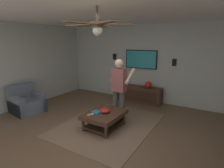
# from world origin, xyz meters

# --- Properties ---
(ground_plane) EXTENTS (7.98, 7.98, 0.00)m
(ground_plane) POSITION_xyz_m (0.00, 0.00, 0.00)
(ground_plane) COLOR brown
(wall_back_tv) EXTENTS (0.10, 6.85, 2.63)m
(wall_back_tv) POSITION_xyz_m (3.16, 0.00, 1.31)
(wall_back_tv) COLOR #B2B7AD
(wall_back_tv) RESTS_ON ground
(wall_side_far) EXTENTS (6.43, 0.10, 2.63)m
(wall_side_far) POSITION_xyz_m (0.00, 3.38, 1.31)
(wall_side_far) COLOR #B2B7AD
(wall_side_far) RESTS_ON ground
(ceiling_slab) EXTENTS (6.43, 6.85, 0.10)m
(ceiling_slab) POSITION_xyz_m (0.00, 0.00, 2.68)
(ceiling_slab) COLOR white
(area_rug) EXTENTS (2.72, 2.09, 0.01)m
(area_rug) POSITION_xyz_m (0.75, 0.26, 0.01)
(area_rug) COLOR #7A604C
(area_rug) RESTS_ON ground
(armchair) EXTENTS (0.89, 0.90, 0.82)m
(armchair) POSITION_xyz_m (0.21, 2.82, 0.28)
(armchair) COLOR slate
(armchair) RESTS_ON ground
(coffee_table) EXTENTS (1.00, 0.80, 0.40)m
(coffee_table) POSITION_xyz_m (0.55, 0.26, 0.30)
(coffee_table) COLOR #422B1C
(coffee_table) RESTS_ON ground
(media_console) EXTENTS (0.45, 1.70, 0.55)m
(media_console) POSITION_xyz_m (2.83, 0.39, 0.28)
(media_console) COLOR #422B1C
(media_console) RESTS_ON ground
(tv) EXTENTS (0.05, 1.13, 0.64)m
(tv) POSITION_xyz_m (3.07, 0.39, 1.46)
(tv) COLOR black
(person_standing) EXTENTS (0.54, 0.54, 1.64)m
(person_standing) POSITION_xyz_m (1.10, 0.16, 0.93)
(person_standing) COLOR #3F3F3F
(person_standing) RESTS_ON ground
(bowl) EXTENTS (0.24, 0.24, 0.11)m
(bowl) POSITION_xyz_m (0.55, 0.24, 0.45)
(bowl) COLOR red
(bowl) RESTS_ON coffee_table
(remote_white) EXTENTS (0.15, 0.11, 0.02)m
(remote_white) POSITION_xyz_m (0.25, 0.44, 0.41)
(remote_white) COLOR white
(remote_white) RESTS_ON coffee_table
(book) EXTENTS (0.22, 0.26, 0.04)m
(book) POSITION_xyz_m (0.42, 0.40, 0.42)
(book) COLOR teal
(book) RESTS_ON coffee_table
(vase_round) EXTENTS (0.22, 0.22, 0.22)m
(vase_round) POSITION_xyz_m (2.80, -0.01, 0.66)
(vase_round) COLOR red
(vase_round) RESTS_ON media_console
(wall_speaker_left) EXTENTS (0.06, 0.12, 0.22)m
(wall_speaker_left) POSITION_xyz_m (3.08, -0.73, 1.42)
(wall_speaker_left) COLOR black
(wall_speaker_right) EXTENTS (0.06, 0.12, 0.22)m
(wall_speaker_right) POSITION_xyz_m (3.08, 1.46, 1.51)
(wall_speaker_right) COLOR black
(ceiling_fan) EXTENTS (1.19, 1.15, 0.46)m
(ceiling_fan) POSITION_xyz_m (-0.39, -0.25, 2.30)
(ceiling_fan) COLOR #4C3828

